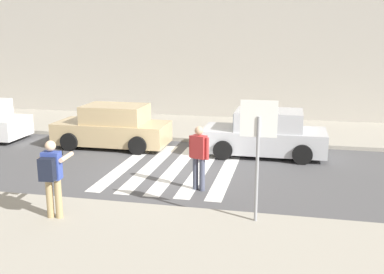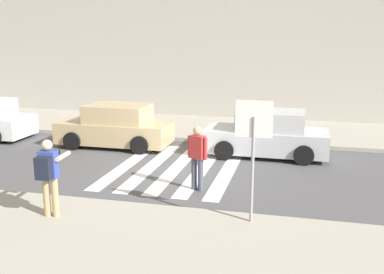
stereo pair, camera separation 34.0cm
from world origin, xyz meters
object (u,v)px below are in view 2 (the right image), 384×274
(photographer_with_backpack, at_px, (48,172))
(pedestrian_crossing, at_px, (197,154))
(parked_car_silver, at_px, (267,135))
(stop_sign, at_px, (254,135))
(parked_car_tan, at_px, (116,127))

(photographer_with_backpack, distance_m, pedestrian_crossing, 3.86)
(parked_car_silver, bearing_deg, photographer_with_backpack, -121.55)
(pedestrian_crossing, bearing_deg, parked_car_silver, 69.00)
(stop_sign, height_order, parked_car_silver, stop_sign)
(pedestrian_crossing, height_order, parked_car_silver, pedestrian_crossing)
(parked_car_tan, xyz_separation_m, parked_car_silver, (5.49, 0.00, 0.00))
(parked_car_tan, bearing_deg, photographer_with_backpack, -78.57)
(stop_sign, xyz_separation_m, parked_car_tan, (-5.64, 5.92, -1.31))
(photographer_with_backpack, bearing_deg, pedestrian_crossing, 46.97)
(photographer_with_backpack, xyz_separation_m, parked_car_tan, (-1.36, 6.72, -0.44))
(photographer_with_backpack, relative_size, parked_car_silver, 0.42)
(pedestrian_crossing, bearing_deg, stop_sign, -50.60)
(pedestrian_crossing, relative_size, parked_car_tan, 0.42)
(stop_sign, distance_m, photographer_with_backpack, 4.44)
(photographer_with_backpack, height_order, pedestrian_crossing, photographer_with_backpack)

